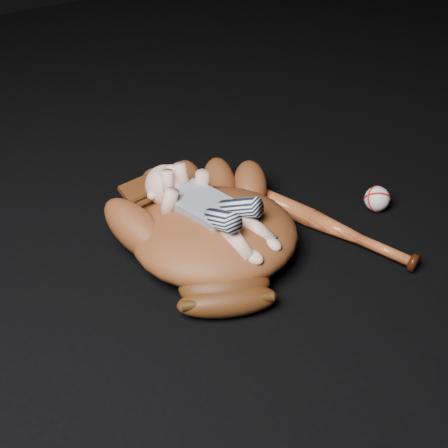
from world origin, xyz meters
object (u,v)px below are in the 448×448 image
(baseball_glove, at_px, (215,228))
(baseball, at_px, (377,199))
(newborn_baby, at_px, (213,208))
(baseball_bat, at_px, (322,223))

(baseball_glove, height_order, baseball, baseball_glove)
(newborn_baby, height_order, baseball, newborn_baby)
(baseball_glove, distance_m, baseball_bat, 0.28)
(baseball_glove, relative_size, baseball_bat, 1.06)
(baseball_glove, xyz_separation_m, baseball, (0.45, -0.06, -0.05))
(newborn_baby, height_order, baseball_bat, newborn_baby)
(baseball_glove, relative_size, newborn_baby, 1.46)
(baseball, bearing_deg, baseball_bat, 177.63)
(baseball_glove, bearing_deg, baseball_bat, 12.18)
(newborn_baby, xyz_separation_m, baseball_bat, (0.27, -0.06, -0.11))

